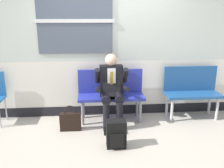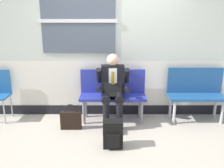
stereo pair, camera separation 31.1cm
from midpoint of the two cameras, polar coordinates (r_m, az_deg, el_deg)
name	(u,v)px [view 1 (the left image)]	position (r m, az deg, el deg)	size (l,w,h in m)	color
ground_plane	(113,129)	(4.22, -1.97, -10.44)	(18.00, 18.00, 0.00)	#B2A899
station_wall	(109,31)	(4.49, -2.74, 12.26)	(5.13, 0.17, 3.20)	beige
bench_with_person	(111,91)	(4.41, -2.32, -1.74)	(1.18, 0.42, 0.92)	#28339E
bench_empty	(191,89)	(4.72, 16.28, -1.12)	(1.00, 0.42, 0.95)	navy
person_seated	(112,88)	(4.19, -2.22, -1.00)	(0.57, 0.70, 1.23)	black
backpack	(116,134)	(3.60, -1.58, -11.71)	(0.28, 0.22, 0.41)	black
handbag	(70,121)	(4.18, -11.83, -8.55)	(0.35, 0.09, 0.44)	black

